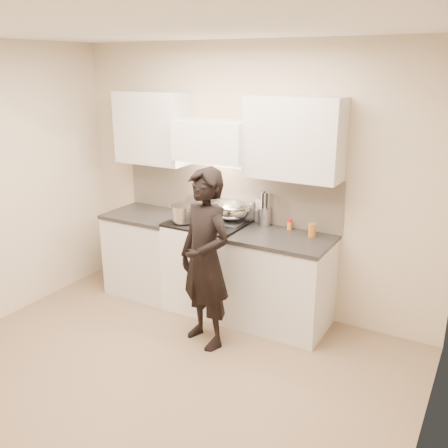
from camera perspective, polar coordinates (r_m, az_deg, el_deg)
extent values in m
plane|color=#7D654A|center=(4.28, -8.51, -17.63)|extent=(4.00, 4.00, 0.00)
cube|color=beige|center=(5.10, 2.91, 5.09)|extent=(4.00, 0.04, 2.70)
cube|color=beige|center=(2.93, 22.94, -6.10)|extent=(0.04, 3.50, 2.70)
cube|color=silver|center=(3.51, -10.64, 21.14)|extent=(4.00, 3.50, 0.02)
cube|color=beige|center=(5.24, 0.38, 3.61)|extent=(2.50, 0.02, 0.53)
cube|color=#B2B4C0|center=(5.27, -0.30, 1.95)|extent=(0.76, 0.08, 0.20)
cube|color=white|center=(5.00, -1.18, 9.51)|extent=(0.76, 0.40, 0.40)
cylinder|color=#B8B8B8|center=(4.88, -2.25, 7.15)|extent=(0.66, 0.02, 0.02)
cube|color=silver|center=(4.66, 7.99, 9.67)|extent=(0.90, 0.33, 0.75)
cube|color=silver|center=(5.45, -8.19, 10.82)|extent=(0.80, 0.33, 0.75)
cube|color=beige|center=(5.09, 4.05, 2.13)|extent=(0.08, 0.01, 0.12)
cube|color=white|center=(5.24, -1.79, -4.77)|extent=(0.76, 0.65, 0.92)
cube|color=black|center=(5.08, -1.84, 0.15)|extent=(0.76, 0.65, 0.02)
cube|color=silver|center=(5.09, 0.40, 0.39)|extent=(0.36, 0.34, 0.01)
cylinder|color=#B8B8B8|center=(4.89, -3.62, -2.46)|extent=(0.62, 0.02, 0.02)
cylinder|color=black|center=(5.04, -4.48, 0.22)|extent=(0.18, 0.18, 0.01)
cylinder|color=black|center=(4.86, -0.95, -0.41)|extent=(0.18, 0.18, 0.01)
cylinder|color=black|center=(5.28, -2.67, 1.07)|extent=(0.18, 0.18, 0.01)
cylinder|color=black|center=(5.11, 0.76, 0.50)|extent=(0.18, 0.18, 0.01)
cube|color=silver|center=(4.90, 6.60, -6.79)|extent=(0.90, 0.65, 0.88)
cube|color=black|center=(4.73, 6.79, -1.71)|extent=(0.92, 0.67, 0.04)
cube|color=silver|center=(5.66, -8.57, -3.42)|extent=(0.80, 0.65, 0.88)
cube|color=black|center=(5.51, -8.78, 1.04)|extent=(0.82, 0.67, 0.04)
ellipsoid|color=#B8B8B8|center=(5.06, 0.93, 1.66)|extent=(0.38, 0.38, 0.21)
torus|color=#B8B8B8|center=(5.05, 0.94, 2.19)|extent=(0.40, 0.40, 0.02)
ellipsoid|color=beige|center=(5.07, 0.93, 1.54)|extent=(0.22, 0.22, 0.10)
cylinder|color=white|center=(4.93, -0.45, 2.57)|extent=(0.06, 0.28, 0.20)
cylinder|color=#B8B8B8|center=(5.03, -4.66, 1.23)|extent=(0.27, 0.27, 0.16)
cube|color=#B8B8B8|center=(5.11, -5.95, 2.16)|extent=(0.05, 0.03, 0.01)
cube|color=#B8B8B8|center=(4.93, -3.35, 1.64)|extent=(0.05, 0.03, 0.01)
cylinder|color=#B2B4C0|center=(5.03, 4.63, 0.86)|extent=(0.13, 0.13, 0.18)
cylinder|color=black|center=(4.98, 4.91, 1.78)|extent=(0.01, 0.01, 0.32)
cylinder|color=white|center=(5.00, 5.00, 1.85)|extent=(0.01, 0.01, 0.32)
cylinder|color=#B2B4C0|center=(5.02, 4.89, 1.91)|extent=(0.01, 0.01, 0.32)
cylinder|color=black|center=(5.03, 4.64, 1.94)|extent=(0.01, 0.01, 0.32)
cylinder|color=#B2B4C0|center=(5.02, 4.41, 1.92)|extent=(0.01, 0.01, 0.32)
cylinder|color=white|center=(5.00, 4.32, 1.85)|extent=(0.01, 0.01, 0.32)
cylinder|color=black|center=(4.98, 4.43, 1.79)|extent=(0.01, 0.01, 0.32)
cylinder|color=#B2B4C0|center=(4.97, 4.68, 1.76)|extent=(0.01, 0.01, 0.32)
cylinder|color=orange|center=(4.93, 7.49, -0.19)|extent=(0.05, 0.05, 0.08)
cylinder|color=red|center=(4.92, 7.51, 0.41)|extent=(0.05, 0.05, 0.03)
cylinder|color=#A26321|center=(4.75, 10.04, -0.69)|extent=(0.07, 0.07, 0.13)
imported|color=black|center=(4.43, -2.17, -4.05)|extent=(0.70, 0.58, 1.64)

